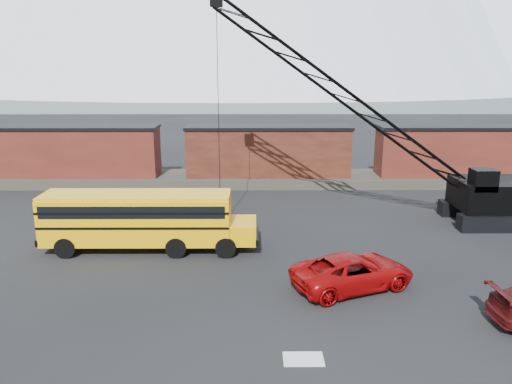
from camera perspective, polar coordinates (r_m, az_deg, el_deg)
The scene contains 9 objects.
ground at distance 21.68m, azimuth 3.05°, elevation -12.75°, with size 160.00×160.00×0.00m, color black.
gravel_berm at distance 42.34m, azimuth 1.39°, elevation 1.50°, with size 120.00×5.00×0.70m, color #46423A.
boxcar_west_near at distance 44.37m, azimuth -19.79°, elevation 4.43°, with size 13.70×3.10×4.17m.
boxcar_mid at distance 41.86m, azimuth 1.41°, elevation 4.72°, with size 13.70×3.10×4.17m.
boxcar_east_near at distance 45.24m, azimuth 22.17°, elevation 4.39°, with size 13.70×3.10×4.17m.
snow_patch at distance 18.26m, azimuth 5.44°, elevation -18.47°, with size 1.40×0.90×0.02m, color silver.
school_bus at distance 27.59m, azimuth -12.68°, elevation -2.96°, with size 11.65×2.65×3.19m.
red_pickup at distance 23.25m, azimuth 11.03°, elevation -8.90°, with size 2.61×5.66×1.57m, color #990708.
crawler_crane at distance 30.84m, azimuth 12.07°, elevation 9.30°, with size 20.54×4.20×13.73m.
Camera 1 is at (-1.21, -19.21, 9.96)m, focal length 35.00 mm.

